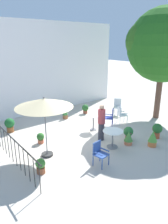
# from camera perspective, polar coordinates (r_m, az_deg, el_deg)

# --- Properties ---
(ground_plane) EXTENTS (60.00, 60.00, 0.00)m
(ground_plane) POSITION_cam_1_polar(r_m,az_deg,el_deg) (9.94, 0.93, -5.98)
(ground_plane) COLOR beige
(villa_facade) EXTENTS (10.70, 0.30, 5.25)m
(villa_facade) POSITION_cam_1_polar(r_m,az_deg,el_deg) (12.82, -11.65, 11.49)
(villa_facade) COLOR white
(villa_facade) RESTS_ON ground
(terrace_railing) EXTENTS (0.03, 5.05, 1.01)m
(terrace_railing) POSITION_cam_1_polar(r_m,az_deg,el_deg) (8.09, -19.51, -7.84)
(terrace_railing) COLOR black
(terrace_railing) RESTS_ON ground
(shade_tree) EXTENTS (3.96, 3.77, 5.82)m
(shade_tree) POSITION_cam_1_polar(r_m,az_deg,el_deg) (12.10, 20.81, 16.61)
(shade_tree) COLOR brown
(shade_tree) RESTS_ON ground
(patio_umbrella_0) EXTENTS (2.06, 2.06, 2.31)m
(patio_umbrella_0) POSITION_cam_1_polar(r_m,az_deg,el_deg) (7.53, -10.73, 2.29)
(patio_umbrella_0) COLOR #2D2D2D
(patio_umbrella_0) RESTS_ON ground
(cafe_table_0) EXTENTS (0.82, 0.82, 0.73)m
(cafe_table_0) POSITION_cam_1_polar(r_m,az_deg,el_deg) (8.65, 7.79, -6.35)
(cafe_table_0) COLOR white
(cafe_table_0) RESTS_ON ground
(cafe_table_1) EXTENTS (0.61, 0.61, 0.74)m
(cafe_table_1) POSITION_cam_1_polar(r_m,az_deg,el_deg) (10.20, 2.53, -2.23)
(cafe_table_1) COLOR silver
(cafe_table_1) RESTS_ON ground
(patio_chair_0) EXTENTS (0.63, 0.63, 0.95)m
(patio_chair_0) POSITION_cam_1_polar(r_m,az_deg,el_deg) (12.53, 9.07, 1.72)
(patio_chair_0) COLOR silver
(patio_chair_0) RESTS_ON ground
(patio_chair_1) EXTENTS (0.57, 0.56, 0.93)m
(patio_chair_1) POSITION_cam_1_polar(r_m,az_deg,el_deg) (11.18, 9.98, -0.46)
(patio_chair_1) COLOR white
(patio_chair_1) RESTS_ON ground
(patio_chair_2) EXTENTS (0.49, 0.50, 0.85)m
(patio_chair_2) POSITION_cam_1_polar(r_m,az_deg,el_deg) (7.45, 4.18, -10.75)
(patio_chair_2) COLOR #2B4A92
(patio_chair_2) RESTS_ON ground
(patio_chair_3) EXTENTS (0.62, 0.62, 0.91)m
(patio_chair_3) POSITION_cam_1_polar(r_m,az_deg,el_deg) (10.78, 7.12, -1.16)
(patio_chair_3) COLOR #324098
(patio_chair_3) RESTS_ON ground
(potted_plant_0) EXTENTS (0.44, 0.44, 0.68)m
(potted_plant_0) POSITION_cam_1_polar(r_m,az_deg,el_deg) (9.94, 19.17, -4.52)
(potted_plant_0) COLOR #B04E2E
(potted_plant_0) RESTS_ON ground
(potted_plant_1) EXTENTS (0.33, 0.33, 0.52)m
(potted_plant_1) POSITION_cam_1_polar(r_m,az_deg,el_deg) (7.25, -11.66, -14.02)
(potted_plant_1) COLOR #985334
(potted_plant_1) RESTS_ON ground
(potted_plant_2) EXTENTS (0.42, 0.44, 0.61)m
(potted_plant_2) POSITION_cam_1_polar(r_m,az_deg,el_deg) (9.44, 11.90, -5.43)
(potted_plant_2) COLOR #A64F34
(potted_plant_2) RESTS_ON ground
(potted_plant_3) EXTENTS (0.30, 0.30, 0.76)m
(potted_plant_3) POSITION_cam_1_polar(r_m,az_deg,el_deg) (11.78, -5.12, -0.02)
(potted_plant_3) COLOR brown
(potted_plant_3) RESTS_ON ground
(potted_plant_4) EXTENTS (0.32, 0.32, 0.46)m
(potted_plant_4) POSITION_cam_1_polar(r_m,az_deg,el_deg) (9.19, -11.66, -6.82)
(potted_plant_4) COLOR #C36245
(potted_plant_4) RESTS_ON ground
(potted_plant_5) EXTENTS (0.38, 0.38, 0.68)m
(potted_plant_5) POSITION_cam_1_polar(r_m,az_deg,el_deg) (9.16, 18.08, -6.78)
(potted_plant_5) COLOR #C66F39
(potted_plant_5) RESTS_ON ground
(potted_plant_6) EXTENTS (0.46, 0.46, 0.69)m
(potted_plant_6) POSITION_cam_1_polar(r_m,az_deg,el_deg) (10.62, -19.44, -3.18)
(potted_plant_6) COLOR brown
(potted_plant_6) RESTS_ON ground
(potted_plant_7) EXTENTS (0.40, 0.40, 0.55)m
(potted_plant_7) POSITION_cam_1_polar(r_m,az_deg,el_deg) (12.61, 0.35, 0.96)
(potted_plant_7) COLOR brown
(potted_plant_7) RESTS_ON ground
(potted_plant_8) EXTENTS (0.37, 0.37, 0.58)m
(potted_plant_8) POSITION_cam_1_polar(r_m,az_deg,el_deg) (9.07, 11.94, -6.86)
(potted_plant_8) COLOR #CB724B
(potted_plant_8) RESTS_ON ground
(standing_person) EXTENTS (0.41, 0.41, 1.60)m
(standing_person) POSITION_cam_1_polar(r_m,az_deg,el_deg) (9.13, 4.72, -2.73)
(standing_person) COLOR #33333D
(standing_person) RESTS_ON ground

